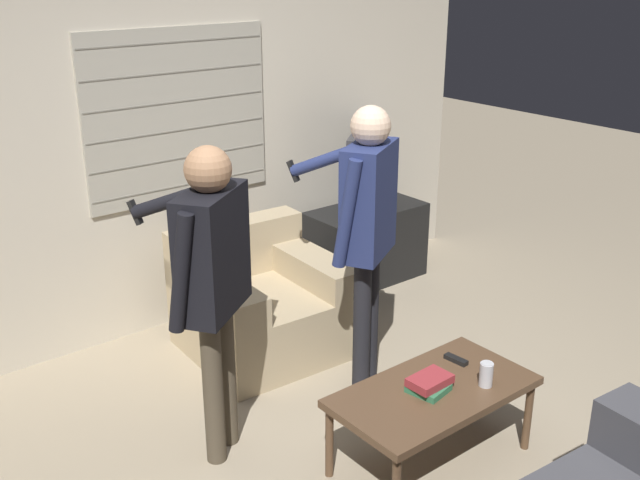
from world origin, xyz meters
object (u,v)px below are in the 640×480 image
at_px(person_left_standing, 211,267).
at_px(soda_can, 486,374).
at_px(spare_remote, 456,360).
at_px(armchair_beige, 261,303).
at_px(book_stack, 429,384).
at_px(person_right_standing, 366,216).
at_px(coffee_table, 433,396).
at_px(tv, 367,169).

distance_m(person_left_standing, soda_can, 1.42).
bearing_deg(spare_remote, person_left_standing, 143.77).
xyz_separation_m(armchair_beige, book_stack, (-0.05, -1.52, 0.16)).
relative_size(person_left_standing, book_stack, 7.48).
relative_size(person_right_standing, book_stack, 7.75).
bearing_deg(person_left_standing, book_stack, -80.34).
height_order(person_right_standing, book_stack, person_right_standing).
xyz_separation_m(armchair_beige, spare_remote, (0.26, -1.41, 0.13)).
distance_m(coffee_table, person_right_standing, 1.04).
xyz_separation_m(person_left_standing, soda_can, (0.99, -0.87, -0.53)).
height_order(coffee_table, person_left_standing, person_left_standing).
height_order(coffee_table, book_stack, book_stack).
height_order(armchair_beige, coffee_table, armchair_beige).
bearing_deg(soda_can, armchair_beige, 96.86).
bearing_deg(person_left_standing, person_right_standing, -34.03).
xyz_separation_m(person_left_standing, spare_remote, (1.05, -0.63, -0.58)).
height_order(book_stack, soda_can, soda_can).
height_order(book_stack, spare_remote, book_stack).
relative_size(tv, book_stack, 3.42).
bearing_deg(soda_can, person_left_standing, 138.44).
bearing_deg(spare_remote, person_right_standing, 89.46).
height_order(person_left_standing, person_right_standing, person_right_standing).
bearing_deg(person_left_standing, coffee_table, -79.05).
xyz_separation_m(tv, spare_remote, (-0.97, -1.79, -0.46)).
distance_m(coffee_table, soda_can, 0.28).
relative_size(coffee_table, person_left_standing, 0.63).
distance_m(armchair_beige, coffee_table, 1.52).
xyz_separation_m(person_left_standing, person_right_standing, (0.99, 0.02, 0.04)).
distance_m(tv, person_left_standing, 2.33).
distance_m(soda_can, spare_remote, 0.26).
bearing_deg(person_left_standing, tv, -5.55).
bearing_deg(armchair_beige, tv, -160.22).
bearing_deg(coffee_table, person_left_standing, 136.32).
bearing_deg(book_stack, person_left_standing, 135.03).
distance_m(person_right_standing, spare_remote, 0.90).
height_order(person_right_standing, spare_remote, person_right_standing).
bearing_deg(person_right_standing, spare_remote, -115.30).
bearing_deg(spare_remote, tv, 56.27).
bearing_deg(coffee_table, spare_remote, 21.15).
relative_size(book_stack, spare_remote, 1.61).
bearing_deg(spare_remote, coffee_table, -164.02).
xyz_separation_m(person_right_standing, soda_can, (-0.01, -0.90, -0.57)).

